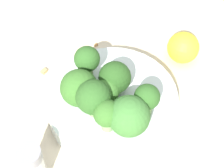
# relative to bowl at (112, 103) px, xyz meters

# --- Properties ---
(ground_plane) EXTENTS (3.00, 3.00, 0.00)m
(ground_plane) POSITION_rel_bowl_xyz_m (0.00, 0.00, -0.02)
(ground_plane) COLOR beige
(bowl) EXTENTS (0.19, 0.19, 0.03)m
(bowl) POSITION_rel_bowl_xyz_m (0.00, 0.00, 0.00)
(bowl) COLOR silver
(bowl) RESTS_ON ground_plane
(broccoli_floret_0) EXTENTS (0.04, 0.04, 0.05)m
(broccoli_floret_0) POSITION_rel_bowl_xyz_m (-0.05, -0.01, 0.05)
(broccoli_floret_0) COLOR #7A9E5B
(broccoli_floret_0) RESTS_ON bowl
(broccoli_floret_1) EXTENTS (0.06, 0.06, 0.06)m
(broccoli_floret_1) POSITION_rel_bowl_xyz_m (-0.05, 0.02, 0.05)
(broccoli_floret_1) COLOR #84AD66
(broccoli_floret_1) RESTS_ON bowl
(broccoli_floret_2) EXTENTS (0.05, 0.05, 0.05)m
(broccoli_floret_2) POSITION_rel_bowl_xyz_m (0.01, -0.01, 0.04)
(broccoli_floret_2) COLOR #8EB770
(broccoli_floret_2) RESTS_ON bowl
(broccoli_floret_3) EXTENTS (0.05, 0.05, 0.05)m
(broccoli_floret_3) POSITION_rel_bowl_xyz_m (0.03, 0.03, 0.04)
(broccoli_floret_3) COLOR #8EB770
(broccoli_floret_3) RESTS_ON bowl
(broccoli_floret_4) EXTENTS (0.04, 0.04, 0.05)m
(broccoli_floret_4) POSITION_rel_bowl_xyz_m (-0.03, 0.04, 0.05)
(broccoli_floret_4) COLOR #84AD66
(broccoli_floret_4) RESTS_ON bowl
(broccoli_floret_5) EXTENTS (0.04, 0.04, 0.05)m
(broccoli_floret_5) POSITION_rel_bowl_xyz_m (0.05, -0.01, 0.05)
(broccoli_floret_5) COLOR #7A9E5B
(broccoli_floret_5) RESTS_ON bowl
(broccoli_floret_6) EXTENTS (0.03, 0.03, 0.04)m
(broccoli_floret_6) POSITION_rel_bowl_xyz_m (-0.00, 0.01, 0.04)
(broccoli_floret_6) COLOR #84AD66
(broccoli_floret_6) RESTS_ON bowl
(broccoli_floret_7) EXTENTS (0.05, 0.05, 0.06)m
(broccoli_floret_7) POSITION_rel_bowl_xyz_m (-0.00, 0.04, 0.05)
(broccoli_floret_7) COLOR #7A9E5B
(broccoli_floret_7) RESTS_ON bowl
(pepper_shaker) EXTENTS (0.03, 0.03, 0.08)m
(pepper_shaker) POSITION_rel_bowl_xyz_m (0.00, 0.15, 0.02)
(pepper_shaker) COLOR silver
(pepper_shaker) RESTS_ON ground_plane
(lemon_wedge) EXTENTS (0.05, 0.05, 0.05)m
(lemon_wedge) POSITION_rel_bowl_xyz_m (-0.02, -0.15, 0.01)
(lemon_wedge) COLOR yellow
(lemon_wedge) RESTS_ON ground_plane
(almond_crumb_2) EXTENTS (0.00, 0.01, 0.01)m
(almond_crumb_2) POSITION_rel_bowl_xyz_m (0.11, -0.08, -0.01)
(almond_crumb_2) COLOR olive
(almond_crumb_2) RESTS_ON ground_plane
(almond_crumb_3) EXTENTS (0.01, 0.01, 0.01)m
(almond_crumb_3) POSITION_rel_bowl_xyz_m (0.13, 0.02, -0.01)
(almond_crumb_3) COLOR tan
(almond_crumb_3) RESTS_ON ground_plane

